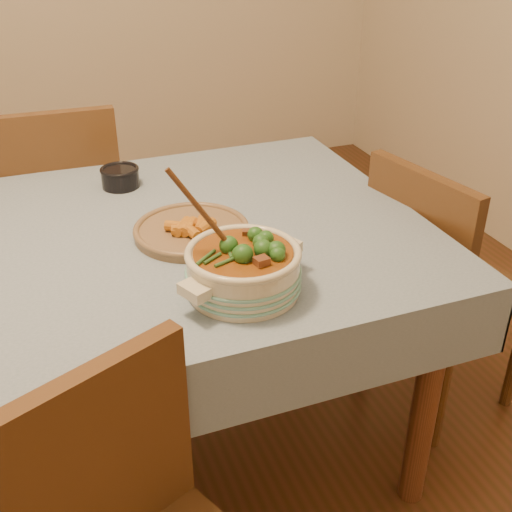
{
  "coord_description": "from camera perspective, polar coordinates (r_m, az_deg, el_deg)",
  "views": [
    {
      "loc": [
        -0.15,
        -1.46,
        1.53
      ],
      "look_at": [
        0.28,
        -0.34,
        0.84
      ],
      "focal_mm": 45.0,
      "sensor_mm": 36.0,
      "label": 1
    }
  ],
  "objects": [
    {
      "name": "chair_right",
      "position": [
        2.04,
        15.58,
        -2.02
      ],
      "size": [
        0.48,
        0.48,
        0.87
      ],
      "rotation": [
        0.0,
        0.0,
        1.77
      ],
      "color": "brown",
      "rests_on": "floor"
    },
    {
      "name": "fried_plate",
      "position": [
        1.65,
        -5.76,
        2.45
      ],
      "size": [
        0.36,
        0.36,
        0.05
      ],
      "rotation": [
        0.0,
        0.0,
        0.28
      ],
      "color": "olive",
      "rests_on": "dining_table"
    },
    {
      "name": "condiment_bowl",
      "position": [
        1.96,
        -11.99,
        6.97
      ],
      "size": [
        0.12,
        0.12,
        0.06
      ],
      "rotation": [
        0.0,
        0.0,
        -0.04
      ],
      "color": "black",
      "rests_on": "dining_table"
    },
    {
      "name": "floor",
      "position": [
        2.12,
        -11.02,
        -17.1
      ],
      "size": [
        4.5,
        4.5,
        0.0
      ],
      "primitive_type": "plane",
      "color": "#482D14",
      "rests_on": "ground"
    },
    {
      "name": "chair_far",
      "position": [
        2.36,
        -17.15,
        3.32
      ],
      "size": [
        0.45,
        0.45,
        0.94
      ],
      "rotation": [
        0.0,
        0.0,
        3.1
      ],
      "color": "brown",
      "rests_on": "floor"
    },
    {
      "name": "stew_casserole",
      "position": [
        1.39,
        -1.16,
        -0.89
      ],
      "size": [
        0.33,
        0.33,
        0.3
      ],
      "rotation": [
        0.0,
        0.0,
        0.42
      ],
      "color": "beige",
      "rests_on": "dining_table"
    },
    {
      "name": "dining_table",
      "position": [
        1.7,
        -13.15,
        -1.57
      ],
      "size": [
        1.68,
        1.08,
        0.76
      ],
      "color": "brown",
      "rests_on": "floor"
    }
  ]
}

